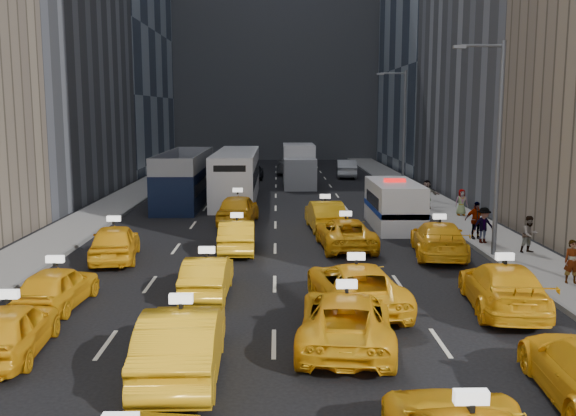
# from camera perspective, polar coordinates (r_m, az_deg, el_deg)

# --- Properties ---
(ground) EXTENTS (160.00, 160.00, 0.00)m
(ground) POSITION_cam_1_polar(r_m,az_deg,el_deg) (15.77, -1.30, -14.55)
(ground) COLOR black
(ground) RESTS_ON ground
(sidewalk_west) EXTENTS (3.00, 90.00, 0.15)m
(sidewalk_west) POSITION_cam_1_polar(r_m,az_deg,el_deg) (41.35, -15.83, -0.16)
(sidewalk_west) COLOR gray
(sidewalk_west) RESTS_ON ground
(sidewalk_east) EXTENTS (3.00, 90.00, 0.15)m
(sidewalk_east) POSITION_cam_1_polar(r_m,az_deg,el_deg) (41.30, 13.61, -0.09)
(sidewalk_east) COLOR gray
(sidewalk_east) RESTS_ON ground
(curb_west) EXTENTS (0.15, 90.00, 0.18)m
(curb_west) POSITION_cam_1_polar(r_m,az_deg,el_deg) (41.00, -13.87, -0.14)
(curb_west) COLOR slate
(curb_west) RESTS_ON ground
(curb_east) EXTENTS (0.15, 90.00, 0.18)m
(curb_east) POSITION_cam_1_polar(r_m,az_deg,el_deg) (40.96, 11.65, -0.07)
(curb_east) COLOR slate
(curb_east) RESTS_ON ground
(building_backdrop) EXTENTS (30.00, 12.00, 40.00)m
(building_backdrop) POSITION_cam_1_polar(r_m,az_deg,el_deg) (87.58, -1.09, 17.78)
(building_backdrop) COLOR slate
(building_backdrop) RESTS_ON ground
(streetlight_near) EXTENTS (2.15, 0.22, 9.00)m
(streetlight_near) POSITION_cam_1_polar(r_m,az_deg,el_deg) (28.04, 18.01, 5.62)
(streetlight_near) COLOR #595B60
(streetlight_near) RESTS_ON ground
(streetlight_far) EXTENTS (2.15, 0.22, 9.00)m
(streetlight_far) POSITION_cam_1_polar(r_m,az_deg,el_deg) (47.39, 10.14, 7.01)
(streetlight_far) COLOR #595B60
(streetlight_far) RESTS_ON ground
(taxi_4) EXTENTS (1.95, 4.25, 1.41)m
(taxi_4) POSITION_cam_1_polar(r_m,az_deg,el_deg) (18.02, -23.47, -9.87)
(taxi_4) COLOR #FBAF15
(taxi_4) RESTS_ON ground
(taxi_5) EXTENTS (1.90, 5.09, 1.66)m
(taxi_5) POSITION_cam_1_polar(r_m,az_deg,el_deg) (15.61, -9.39, -11.64)
(taxi_5) COLOR #FBAF15
(taxi_5) RESTS_ON ground
(taxi_6) EXTENTS (3.02, 5.51, 1.46)m
(taxi_6) POSITION_cam_1_polar(r_m,az_deg,el_deg) (17.36, 5.20, -9.78)
(taxi_6) COLOR #FBAF15
(taxi_6) RESTS_ON ground
(taxi_8) EXTENTS (1.92, 4.13, 1.37)m
(taxi_8) POSITION_cam_1_polar(r_m,az_deg,el_deg) (21.68, -19.87, -6.62)
(taxi_8) COLOR #FBAF15
(taxi_8) RESTS_ON ground
(taxi_9) EXTENTS (1.49, 4.14, 1.36)m
(taxi_9) POSITION_cam_1_polar(r_m,az_deg,el_deg) (21.93, -7.19, -6.01)
(taxi_9) COLOR #FBAF15
(taxi_9) RESTS_ON ground
(taxi_10) EXTENTS (3.07, 5.58, 1.48)m
(taxi_10) POSITION_cam_1_polar(r_m,az_deg,el_deg) (20.43, 6.04, -6.91)
(taxi_10) COLOR #FBAF15
(taxi_10) RESTS_ON ground
(taxi_11) EXTENTS (2.71, 5.41, 1.51)m
(taxi_11) POSITION_cam_1_polar(r_m,az_deg,el_deg) (21.25, 18.58, -6.67)
(taxi_11) COLOR #FBAF15
(taxi_11) RESTS_ON ground
(taxi_12) EXTENTS (2.46, 4.79, 1.56)m
(taxi_12) POSITION_cam_1_polar(r_m,az_deg,el_deg) (27.62, -15.15, -2.96)
(taxi_12) COLOR #FBAF15
(taxi_12) RESTS_ON ground
(taxi_13) EXTENTS (1.66, 4.42, 1.44)m
(taxi_13) POSITION_cam_1_polar(r_m,az_deg,el_deg) (28.34, -4.55, -2.51)
(taxi_13) COLOR #FBAF15
(taxi_13) RESTS_ON ground
(taxi_14) EXTENTS (2.59, 5.11, 1.38)m
(taxi_14) POSITION_cam_1_polar(r_m,az_deg,el_deg) (29.13, 5.12, -2.27)
(taxi_14) COLOR #FBAF15
(taxi_14) RESTS_ON ground
(taxi_15) EXTENTS (2.77, 5.43, 1.51)m
(taxi_15) POSITION_cam_1_polar(r_m,az_deg,el_deg) (28.21, 13.26, -2.70)
(taxi_15) COLOR #FBAF15
(taxi_15) RESTS_ON ground
(taxi_16) EXTENTS (2.33, 5.02, 1.66)m
(taxi_16) POSITION_cam_1_polar(r_m,az_deg,el_deg) (35.32, -4.48, -0.09)
(taxi_16) COLOR #FBAF15
(taxi_16) RESTS_ON ground
(taxi_17) EXTENTS (1.99, 4.77, 1.53)m
(taxi_17) POSITION_cam_1_polar(r_m,az_deg,el_deg) (33.66, 3.31, -0.63)
(taxi_17) COLOR #FBAF15
(taxi_17) RESTS_ON ground
(nypd_van) EXTENTS (2.65, 6.22, 2.63)m
(nypd_van) POSITION_cam_1_polar(r_m,az_deg,el_deg) (34.57, 9.41, 0.23)
(nypd_van) COLOR silver
(nypd_van) RESTS_ON ground
(double_decker) EXTENTS (2.76, 11.74, 3.41)m
(double_decker) POSITION_cam_1_polar(r_m,az_deg,el_deg) (43.32, -9.16, 2.60)
(double_decker) COLOR black
(double_decker) RESTS_ON ground
(city_bus) EXTENTS (2.97, 13.18, 3.39)m
(city_bus) POSITION_cam_1_polar(r_m,az_deg,el_deg) (44.64, -4.59, 2.86)
(city_bus) COLOR silver
(city_bus) RESTS_ON ground
(box_truck) EXTENTS (2.61, 7.44, 3.39)m
(box_truck) POSITION_cam_1_polar(r_m,az_deg,el_deg) (52.83, 0.99, 3.78)
(box_truck) COLOR silver
(box_truck) RESTS_ON ground
(misc_car_0) EXTENTS (2.04, 4.50, 1.43)m
(misc_car_0) POSITION_cam_1_polar(r_m,az_deg,el_deg) (42.09, 8.68, 1.10)
(misc_car_0) COLOR #ADB0B5
(misc_car_0) RESTS_ON ground
(misc_car_1) EXTENTS (2.84, 5.85, 1.60)m
(misc_car_1) POSITION_cam_1_polar(r_m,az_deg,el_deg) (53.58, -7.98, 2.83)
(misc_car_1) COLOR black
(misc_car_1) RESTS_ON ground
(misc_car_2) EXTENTS (2.79, 5.86, 1.65)m
(misc_car_2) POSITION_cam_1_polar(r_m,az_deg,el_deg) (62.61, 0.13, 3.78)
(misc_car_2) COLOR slate
(misc_car_2) RESTS_ON ground
(misc_car_3) EXTENTS (1.70, 4.09, 1.39)m
(misc_car_3) POSITION_cam_1_polar(r_m,az_deg,el_deg) (58.00, -3.04, 3.24)
(misc_car_3) COLOR black
(misc_car_3) RESTS_ON ground
(misc_car_4) EXTENTS (2.11, 5.14, 1.66)m
(misc_car_4) POSITION_cam_1_polar(r_m,az_deg,el_deg) (59.82, 5.23, 3.52)
(misc_car_4) COLOR #9DA0A4
(misc_car_4) RESTS_ON ground
(pedestrian_0) EXTENTS (0.61, 0.44, 1.56)m
(pedestrian_0) POSITION_cam_1_polar(r_m,az_deg,el_deg) (24.80, 23.95, -4.38)
(pedestrian_0) COLOR gray
(pedestrian_0) RESTS_ON sidewalk_east
(pedestrian_1) EXTENTS (0.86, 0.63, 1.60)m
(pedestrian_1) POSITION_cam_1_polar(r_m,az_deg,el_deg) (29.36, 20.68, -2.21)
(pedestrian_1) COLOR gray
(pedestrian_1) RESTS_ON sidewalk_east
(pedestrian_2) EXTENTS (1.14, 0.65, 1.66)m
(pedestrian_2) POSITION_cam_1_polar(r_m,az_deg,el_deg) (30.80, 17.01, -1.48)
(pedestrian_2) COLOR gray
(pedestrian_2) RESTS_ON sidewalk_east
(pedestrian_3) EXTENTS (1.05, 0.50, 1.78)m
(pedestrian_3) POSITION_cam_1_polar(r_m,az_deg,el_deg) (31.71, 16.35, -1.04)
(pedestrian_3) COLOR gray
(pedestrian_3) RESTS_ON sidewalk_east
(pedestrian_4) EXTENTS (0.77, 0.44, 1.54)m
(pedestrian_4) POSITION_cam_1_polar(r_m,az_deg,el_deg) (38.54, 15.17, 0.50)
(pedestrian_4) COLOR gray
(pedestrian_4) RESTS_ON sidewalk_east
(pedestrian_5) EXTENTS (1.69, 1.03, 1.76)m
(pedestrian_5) POSITION_cam_1_polar(r_m,az_deg,el_deg) (40.75, 12.21, 1.20)
(pedestrian_5) COLOR gray
(pedestrian_5) RESTS_ON sidewalk_east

